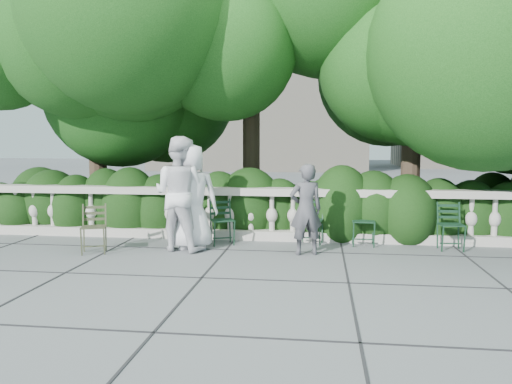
# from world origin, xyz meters

# --- Properties ---
(ground) EXTENTS (90.00, 90.00, 0.00)m
(ground) POSITION_xyz_m (0.00, 0.00, 0.00)
(ground) COLOR #585B60
(ground) RESTS_ON ground
(balustrade) EXTENTS (12.00, 0.44, 1.00)m
(balustrade) POSITION_xyz_m (0.00, 1.80, 0.49)
(balustrade) COLOR #9E998E
(balustrade) RESTS_ON ground
(shrub_hedge) EXTENTS (15.00, 2.60, 1.70)m
(shrub_hedge) POSITION_xyz_m (0.00, 3.00, 0.00)
(shrub_hedge) COLOR black
(shrub_hedge) RESTS_ON ground
(tree_canopy) EXTENTS (15.04, 6.52, 6.78)m
(tree_canopy) POSITION_xyz_m (0.69, 3.19, 3.96)
(tree_canopy) COLOR #3F3023
(tree_canopy) RESTS_ON ground
(chair_a) EXTENTS (0.48, 0.52, 0.84)m
(chair_a) POSITION_xyz_m (-1.40, 1.11, 0.00)
(chair_a) COLOR black
(chair_a) RESTS_ON ground
(chair_b) EXTENTS (0.59, 0.61, 0.84)m
(chair_b) POSITION_xyz_m (-0.60, 1.13, 0.00)
(chair_b) COLOR black
(chair_b) RESTS_ON ground
(chair_d) EXTENTS (0.50, 0.53, 0.84)m
(chair_d) POSITION_xyz_m (0.94, 1.34, 0.00)
(chair_d) COLOR black
(chair_d) RESTS_ON ground
(chair_e) EXTENTS (0.45, 0.49, 0.84)m
(chair_e) POSITION_xyz_m (1.89, 1.32, 0.00)
(chair_e) COLOR black
(chair_e) RESTS_ON ground
(chair_f) EXTENTS (0.45, 0.49, 0.84)m
(chair_f) POSITION_xyz_m (3.36, 1.14, 0.00)
(chair_f) COLOR black
(chair_f) RESTS_ON ground
(chair_weathered) EXTENTS (0.57, 0.60, 0.84)m
(chair_weathered) POSITION_xyz_m (-2.61, 0.13, 0.00)
(chair_weathered) COLOR black
(chair_weathered) RESTS_ON ground
(person_businessman) EXTENTS (1.00, 0.76, 1.84)m
(person_businessman) POSITION_xyz_m (-1.10, 0.83, 0.92)
(person_businessman) COLOR silver
(person_businessman) RESTS_ON ground
(person_woman_grey) EXTENTS (0.63, 0.51, 1.52)m
(person_woman_grey) POSITION_xyz_m (0.88, 0.64, 0.76)
(person_woman_grey) COLOR #444349
(person_woman_grey) RESTS_ON ground
(person_casual_man) EXTENTS (1.11, 0.96, 1.97)m
(person_casual_man) POSITION_xyz_m (-1.29, 0.72, 0.98)
(person_casual_man) COLOR silver
(person_casual_man) RESTS_ON ground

